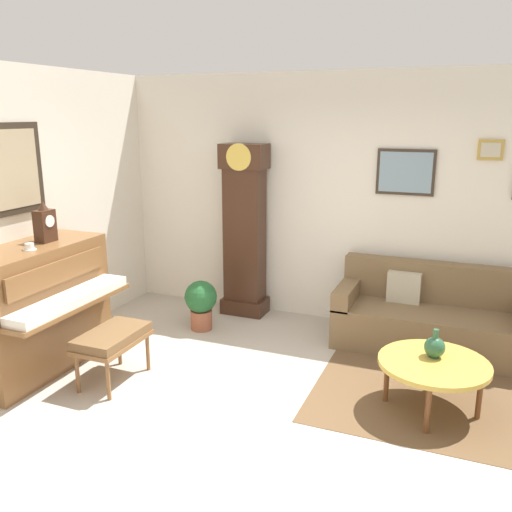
# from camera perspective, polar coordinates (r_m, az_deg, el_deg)

# --- Properties ---
(ground_plane) EXTENTS (6.40, 6.00, 0.10)m
(ground_plane) POSITION_cam_1_polar(r_m,az_deg,el_deg) (4.51, 0.07, -17.26)
(ground_plane) COLOR #B2A899
(wall_back) EXTENTS (5.30, 0.13, 2.80)m
(wall_back) POSITION_cam_1_polar(r_m,az_deg,el_deg) (6.18, 8.58, 5.88)
(wall_back) COLOR silver
(wall_back) RESTS_ON ground_plane
(area_rug) EXTENTS (2.10, 1.50, 0.01)m
(area_rug) POSITION_cam_1_polar(r_m,az_deg,el_deg) (4.93, 18.75, -14.38)
(area_rug) COLOR brown
(area_rug) RESTS_ON ground_plane
(piano) EXTENTS (0.87, 1.44, 1.19)m
(piano) POSITION_cam_1_polar(r_m,az_deg,el_deg) (5.43, -22.19, -5.10)
(piano) COLOR brown
(piano) RESTS_ON ground_plane
(piano_bench) EXTENTS (0.42, 0.70, 0.48)m
(piano_bench) POSITION_cam_1_polar(r_m,az_deg,el_deg) (5.01, -14.93, -8.47)
(piano_bench) COLOR brown
(piano_bench) RESTS_ON ground_plane
(grandfather_clock) EXTENTS (0.52, 0.34, 2.03)m
(grandfather_clock) POSITION_cam_1_polar(r_m,az_deg,el_deg) (6.35, -1.21, 2.23)
(grandfather_clock) COLOR #3D2316
(grandfather_clock) RESTS_ON ground_plane
(couch) EXTENTS (1.90, 0.80, 0.84)m
(couch) POSITION_cam_1_polar(r_m,az_deg,el_deg) (5.87, 17.94, -6.23)
(couch) COLOR brown
(couch) RESTS_ON ground_plane
(coffee_table) EXTENTS (0.88, 0.88, 0.43)m
(coffee_table) POSITION_cam_1_polar(r_m,az_deg,el_deg) (4.63, 18.26, -10.86)
(coffee_table) COLOR gold
(coffee_table) RESTS_ON ground_plane
(mantel_clock) EXTENTS (0.13, 0.18, 0.38)m
(mantel_clock) POSITION_cam_1_polar(r_m,az_deg,el_deg) (5.38, -21.40, 3.19)
(mantel_clock) COLOR #3D2316
(mantel_clock) RESTS_ON piano
(teacup) EXTENTS (0.12, 0.12, 0.06)m
(teacup) POSITION_cam_1_polar(r_m,az_deg,el_deg) (5.13, -22.80, 0.85)
(teacup) COLOR white
(teacup) RESTS_ON piano
(green_jug) EXTENTS (0.17, 0.17, 0.24)m
(green_jug) POSITION_cam_1_polar(r_m,az_deg,el_deg) (4.66, 18.35, -9.11)
(green_jug) COLOR #234C33
(green_jug) RESTS_ON coffee_table
(potted_plant) EXTENTS (0.36, 0.36, 0.56)m
(potted_plant) POSITION_cam_1_polar(r_m,az_deg,el_deg) (6.05, -5.84, -4.82)
(potted_plant) COLOR #935138
(potted_plant) RESTS_ON ground_plane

